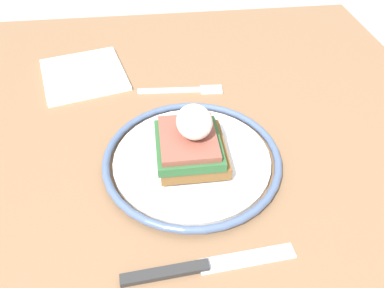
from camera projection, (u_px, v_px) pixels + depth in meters
name	position (u px, v px, depth m)	size (l,w,h in m)	color
dining_table	(191.00, 232.00, 0.55)	(1.03, 0.84, 0.73)	#846042
plate	(192.00, 159.00, 0.50)	(0.24, 0.24, 0.02)	white
sandwich	(192.00, 141.00, 0.47)	(0.10, 0.09, 0.07)	brown
fork	(185.00, 90.00, 0.62)	(0.03, 0.14, 0.00)	silver
knife	(196.00, 267.00, 0.39)	(0.03, 0.19, 0.01)	#2D2D2D
napkin	(84.00, 74.00, 0.66)	(0.15, 0.14, 0.01)	white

